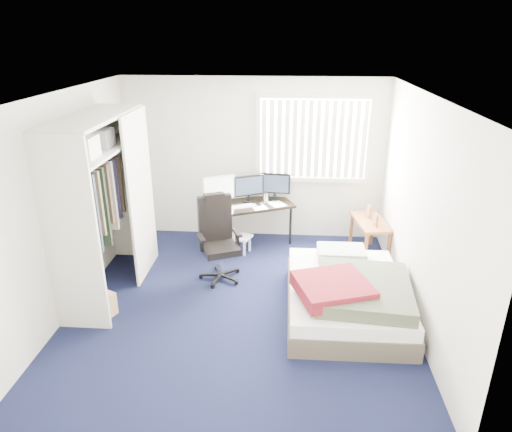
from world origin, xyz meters
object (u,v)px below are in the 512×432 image
Objects in this scene: desk at (248,201)px; nightstand at (371,225)px; bed at (347,294)px; office_chair at (218,247)px.

nightstand is at bearing -9.93° from desk.
nightstand is at bearing 72.54° from bed.
office_chair reaches higher than nightstand.
desk is at bearing 125.32° from bed.
desk is 1.16m from office_chair.
desk is at bearing 170.07° from nightstand.
bed is at bearing -25.77° from office_chair.
bed is at bearing -107.46° from nightstand.
desk reaches higher than nightstand.
bed is (-0.49, -1.55, -0.23)m from nightstand.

